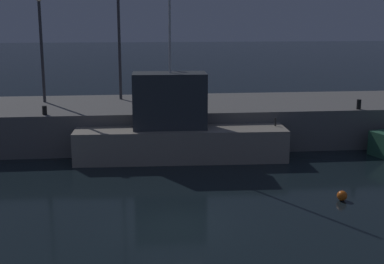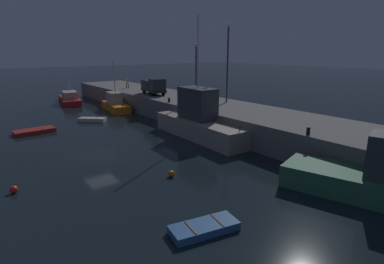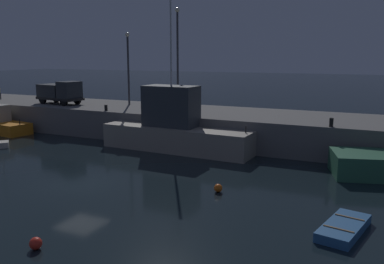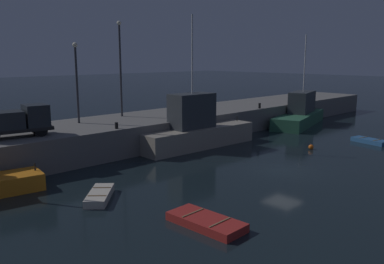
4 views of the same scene
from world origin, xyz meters
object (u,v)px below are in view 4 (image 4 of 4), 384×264
at_px(dinghy_orange_near, 206,222).
at_px(bollard_west, 117,126).
at_px(dinghy_red_small, 370,141).
at_px(bollard_central, 313,99).
at_px(lamp_post_west, 77,76).
at_px(bollard_east, 260,106).
at_px(rowboat_white_mid, 100,195).
at_px(utility_truck, 16,121).
at_px(lamp_post_east, 120,62).
at_px(fishing_boat_white, 195,130).
at_px(fishing_trawler_red, 300,114).
at_px(mooring_buoy_near, 311,147).

distance_m(dinghy_orange_near, bollard_west, 15.73).
xyz_separation_m(dinghy_red_small, bollard_central, (9.76, 11.99, 2.66)).
bearing_deg(lamp_post_west, bollard_east, -14.19).
xyz_separation_m(rowboat_white_mid, utility_truck, (-0.99, 9.81, 3.57)).
xyz_separation_m(lamp_post_west, lamp_post_east, (5.19, 0.75, 1.14)).
height_order(utility_truck, bollard_west, utility_truck).
height_order(dinghy_red_small, bollard_central, bollard_central).
xyz_separation_m(fishing_boat_white, rowboat_white_mid, (-14.28, -6.22, -1.43)).
bearing_deg(bollard_central, bollard_east, 179.53).
bearing_deg(utility_truck, fishing_trawler_red, -6.19).
bearing_deg(rowboat_white_mid, lamp_post_east, 50.90).
distance_m(dinghy_orange_near, bollard_east, 28.31).
relative_size(lamp_post_west, bollard_central, 12.03).
bearing_deg(lamp_post_west, bollard_central, -9.24).
bearing_deg(lamp_post_east, mooring_buoy_near, -55.87).
relative_size(fishing_trawler_red, fishing_boat_white, 1.02).
bearing_deg(bollard_central, mooring_buoy_near, -150.56).
relative_size(rowboat_white_mid, dinghy_red_small, 0.89).
height_order(lamp_post_east, utility_truck, lamp_post_east).
distance_m(rowboat_white_mid, bollard_east, 27.09).
distance_m(mooring_buoy_near, lamp_post_east, 20.09).
distance_m(rowboat_white_mid, dinghy_red_small, 28.45).
xyz_separation_m(fishing_trawler_red, bollard_west, (-26.39, 1.48, 1.41)).
bearing_deg(lamp_post_east, utility_truck, -163.58).
relative_size(utility_truck, bollard_central, 9.09).
bearing_deg(fishing_trawler_red, bollard_central, 12.89).
height_order(fishing_trawler_red, bollard_east, fishing_trawler_red).
relative_size(fishing_boat_white, bollard_central, 20.98).
bearing_deg(lamp_post_east, dinghy_red_small, -46.18).
distance_m(mooring_buoy_near, bollard_east, 10.90).
distance_m(fishing_boat_white, rowboat_white_mid, 15.64).
distance_m(lamp_post_east, bollard_central, 28.13).
distance_m(bollard_west, bollard_east, 19.54).
relative_size(fishing_trawler_red, dinghy_orange_near, 3.04).
bearing_deg(mooring_buoy_near, fishing_trawler_red, 35.40).
relative_size(mooring_buoy_near, bollard_east, 0.75).
bearing_deg(utility_truck, lamp_post_east, 16.42).
relative_size(lamp_post_west, bollard_west, 13.39).
bearing_deg(dinghy_orange_near, bollard_central, 21.92).
bearing_deg(bollard_central, dinghy_orange_near, -158.08).
relative_size(dinghy_red_small, bollard_west, 6.88).
relative_size(lamp_post_west, lamp_post_east, 0.77).
bearing_deg(bollard_west, dinghy_orange_near, -107.15).
bearing_deg(bollard_east, dinghy_orange_near, -148.83).
bearing_deg(lamp_post_west, dinghy_red_small, -37.50).
bearing_deg(lamp_post_east, rowboat_white_mid, -129.10).
xyz_separation_m(dinghy_orange_near, bollard_west, (4.57, 14.82, 2.62)).
relative_size(bollard_west, bollard_central, 0.90).
xyz_separation_m(mooring_buoy_near, lamp_post_east, (-10.41, 15.36, 7.71)).
relative_size(lamp_post_west, utility_truck, 1.32).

